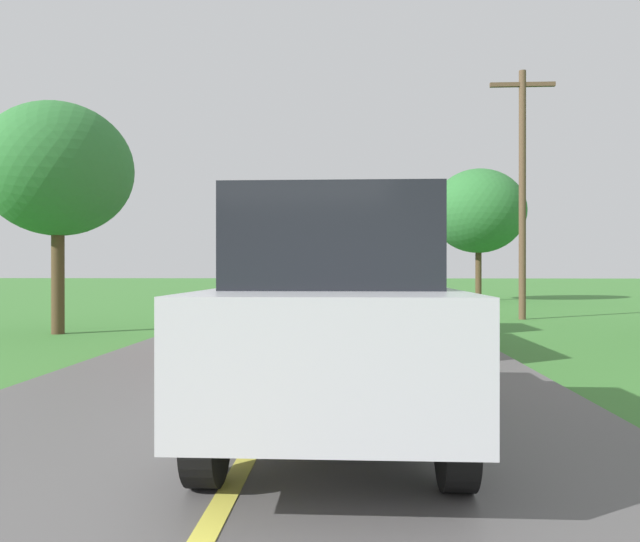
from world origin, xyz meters
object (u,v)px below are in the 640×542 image
object	(u,v)px
banana_truck_near	(333,268)
roadside_tree_far_left	(478,211)
following_car	(335,314)
roadside_tree_near_left	(58,170)
utility_pole_roadside	(522,186)
banana_truck_far	(337,268)

from	to	relation	value
banana_truck_near	roadside_tree_far_left	xyz separation A→B (m)	(6.23, 16.63, 2.67)
following_car	roadside_tree_near_left	bearing A→B (deg)	127.55
utility_pole_roadside	following_car	distance (m)	14.08
banana_truck_near	banana_truck_far	xyz separation A→B (m)	(-0.16, 9.49, 0.01)
banana_truck_near	utility_pole_roadside	size ratio (longest dim) A/B	0.81
banana_truck_far	roadside_tree_far_left	bearing A→B (deg)	48.16
roadside_tree_near_left	roadside_tree_far_left	bearing A→B (deg)	51.09
banana_truck_near	roadside_tree_far_left	size ratio (longest dim) A/B	0.96
roadside_tree_far_left	following_car	distance (m)	24.60
roadside_tree_near_left	utility_pole_roadside	bearing A→B (deg)	21.74
roadside_tree_far_left	following_car	bearing A→B (deg)	-104.26
roadside_tree_far_left	utility_pole_roadside	bearing A→B (deg)	-95.14
utility_pole_roadside	banana_truck_far	bearing A→B (deg)	145.97
roadside_tree_near_left	roadside_tree_far_left	xyz separation A→B (m)	(12.40, 15.35, 0.49)
roadside_tree_near_left	following_car	size ratio (longest dim) A/B	1.25
utility_pole_roadside	roadside_tree_far_left	xyz separation A→B (m)	(0.97, 10.80, 0.29)
roadside_tree_near_left	following_car	xyz separation A→B (m)	(6.38, -8.30, -2.58)
banana_truck_far	roadside_tree_far_left	xyz separation A→B (m)	(6.39, 7.14, 2.66)
roadside_tree_near_left	roadside_tree_far_left	size ratio (longest dim) A/B	0.84
roadside_tree_far_left	following_car	world-z (taller)	roadside_tree_far_left
roadside_tree_near_left	following_car	bearing A→B (deg)	-52.45
roadside_tree_near_left	roadside_tree_far_left	world-z (taller)	roadside_tree_far_left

